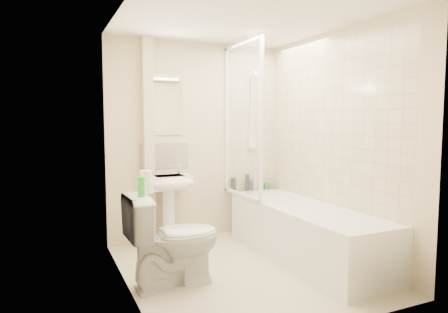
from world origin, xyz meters
name	(u,v)px	position (x,y,z in m)	size (l,w,h in m)	color
floor	(242,269)	(0.00, 0.00, 0.00)	(2.50, 2.50, 0.00)	beige
wall_back	(197,141)	(0.00, 1.25, 1.20)	(2.20, 0.02, 2.40)	beige
wall_left	(126,150)	(-1.10, 0.00, 1.20)	(0.02, 2.50, 2.40)	beige
wall_right	(335,144)	(1.10, 0.00, 1.20)	(0.02, 2.50, 2.40)	beige
ceiling	(243,17)	(0.00, 0.00, 2.40)	(2.20, 2.50, 0.02)	white
tile_back	(251,122)	(0.75, 1.24, 1.42)	(0.70, 0.01, 1.75)	beige
tile_right	(333,123)	(1.09, 0.02, 1.42)	(0.01, 2.10, 1.75)	beige
pipe_boxing	(148,142)	(-0.62, 1.19, 1.20)	(0.12, 0.12, 2.40)	beige
splashback	(164,156)	(-0.42, 1.24, 1.03)	(0.60, 0.01, 0.30)	beige
mirror	(164,109)	(-0.42, 1.24, 1.58)	(0.46, 0.01, 0.60)	white
strip_light	(164,78)	(-0.42, 1.22, 1.95)	(0.42, 0.07, 0.07)	silver
bathtub	(305,231)	(0.75, 0.02, 0.29)	(0.70, 2.10, 0.55)	white
shower_screen	(242,121)	(0.40, 0.80, 1.45)	(0.04, 0.92, 1.80)	white
shower_fixture	(252,113)	(0.75, 1.19, 1.55)	(0.10, 0.16, 0.99)	white
pedestal_sink	(170,190)	(-0.42, 1.01, 0.65)	(0.48, 0.46, 0.93)	white
bottle_black_a	(233,185)	(0.46, 1.16, 0.64)	(0.07, 0.07, 0.17)	black
bottle_black_b	(247,182)	(0.66, 1.16, 0.65)	(0.06, 0.06, 0.21)	black
bottle_blue	(251,185)	(0.71, 1.16, 0.61)	(0.05, 0.05, 0.13)	navy
bottle_cream	(255,183)	(0.78, 1.16, 0.64)	(0.07, 0.07, 0.17)	beige
bottle_white_b	(260,183)	(0.85, 1.16, 0.63)	(0.05, 0.05, 0.15)	silver
bottle_green	(267,185)	(0.95, 1.16, 0.59)	(0.07, 0.07, 0.09)	green
toilet	(174,239)	(-0.72, -0.09, 0.41)	(0.83, 0.49, 0.83)	white
toilet_roll_lower	(146,187)	(-0.94, -0.01, 0.88)	(0.11, 0.11, 0.10)	white
toilet_roll_upper	(146,176)	(-0.94, -0.01, 0.98)	(0.10, 0.10, 0.09)	white
green_bottle	(141,187)	(-1.02, -0.18, 0.91)	(0.06, 0.06, 0.16)	green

